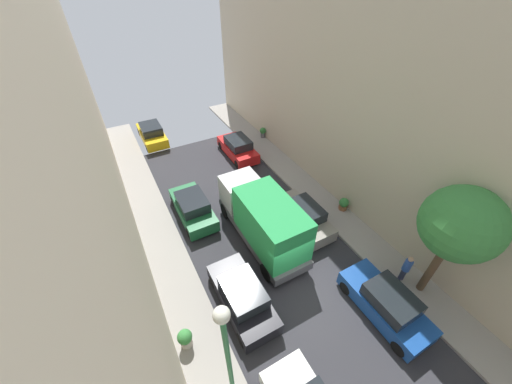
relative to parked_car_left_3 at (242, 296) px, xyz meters
The scene contains 17 objects.
ground 2.90m from the parked_car_left_3, 15.80° to the right, with size 32.00×32.00×0.00m, color #2D2D33.
sidewalk_left 2.51m from the parked_car_left_3, 161.63° to the right, with size 2.00×44.00×0.15m, color gray.
sidewalk_right 7.76m from the parked_car_left_3, ahead, with size 2.00×44.00×0.15m, color gray.
building_right 13.55m from the parked_car_left_3, ahead, with size 6.00×44.00×15.01m, color beige.
parked_car_left_3 is the anchor object (origin of this frame).
parked_car_left_4 6.68m from the parked_car_left_3, 90.00° to the left, with size 1.78×4.20×1.57m.
parked_car_left_5 17.11m from the parked_car_left_3, 90.00° to the left, with size 1.78×4.20×1.57m.
parked_car_right_2 6.35m from the parked_car_left_3, 31.78° to the right, with size 1.78×4.20×1.57m.
parked_car_right_3 6.12m from the parked_car_left_3, 27.99° to the left, with size 1.78×4.20×1.57m.
parked_car_right_4 12.78m from the parked_car_left_3, 65.00° to the left, with size 1.78×4.20×1.57m.
delivery_truck 4.11m from the parked_car_left_3, 47.17° to the left, with size 2.26×6.60×3.38m.
pedestrian 7.83m from the parked_car_left_3, 19.51° to the right, with size 0.40×0.36×1.72m.
street_tree_1 9.36m from the parked_car_left_3, 23.47° to the right, with size 3.06×3.06×5.97m.
potted_plant_0 15.54m from the parked_car_left_3, 56.88° to the left, with size 0.52×0.52×0.86m.
potted_plant_1 2.88m from the parked_car_left_3, 169.52° to the right, with size 0.60×0.60×0.98m.
potted_plant_3 8.78m from the parked_car_left_3, 17.64° to the left, with size 0.59×0.59×0.81m.
lamp_post 4.96m from the parked_car_left_3, 121.87° to the right, with size 0.44×0.44×6.14m.
Camera 1 is at (-5.49, -5.61, 12.63)m, focal length 20.28 mm.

